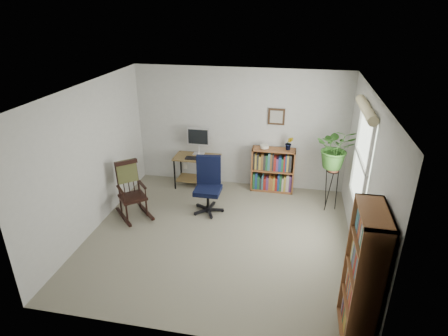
% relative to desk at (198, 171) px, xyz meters
% --- Properties ---
extents(floor, '(4.20, 4.00, 0.00)m').
position_rel_desk_xyz_m(floor, '(0.81, -1.70, -0.33)').
color(floor, gray).
rests_on(floor, ground).
extents(ceiling, '(4.20, 4.00, 0.00)m').
position_rel_desk_xyz_m(ceiling, '(0.81, -1.70, 2.07)').
color(ceiling, white).
rests_on(ceiling, ground).
extents(wall_back, '(4.20, 0.00, 2.40)m').
position_rel_desk_xyz_m(wall_back, '(0.81, 0.30, 0.87)').
color(wall_back, '#B9B9B5').
rests_on(wall_back, ground).
extents(wall_front, '(4.20, 0.00, 2.40)m').
position_rel_desk_xyz_m(wall_front, '(0.81, -3.70, 0.87)').
color(wall_front, '#B9B9B5').
rests_on(wall_front, ground).
extents(wall_left, '(0.00, 4.00, 2.40)m').
position_rel_desk_xyz_m(wall_left, '(-1.29, -1.70, 0.87)').
color(wall_left, '#B9B9B5').
rests_on(wall_left, ground).
extents(wall_right, '(0.00, 4.00, 2.40)m').
position_rel_desk_xyz_m(wall_right, '(2.91, -1.70, 0.87)').
color(wall_right, '#B9B9B5').
rests_on(wall_right, ground).
extents(window, '(0.12, 1.20, 1.50)m').
position_rel_desk_xyz_m(window, '(2.87, -1.40, 1.07)').
color(window, silver).
rests_on(window, wall_right).
extents(desk, '(0.91, 0.50, 0.66)m').
position_rel_desk_xyz_m(desk, '(0.00, 0.00, 0.00)').
color(desk, brown).
rests_on(desk, floor).
extents(monitor, '(0.46, 0.16, 0.56)m').
position_rel_desk_xyz_m(monitor, '(0.00, 0.14, 0.61)').
color(monitor, silver).
rests_on(monitor, desk).
extents(keyboard, '(0.40, 0.15, 0.02)m').
position_rel_desk_xyz_m(keyboard, '(0.00, -0.12, 0.34)').
color(keyboard, black).
rests_on(keyboard, desk).
extents(office_chair, '(0.63, 0.63, 1.04)m').
position_rel_desk_xyz_m(office_chair, '(0.45, -0.97, 0.19)').
color(office_chair, black).
rests_on(office_chair, floor).
extents(rocking_chair, '(0.98, 1.01, 1.02)m').
position_rel_desk_xyz_m(rocking_chair, '(-0.82, -1.36, 0.18)').
color(rocking_chair, black).
rests_on(rocking_chair, floor).
extents(low_bookshelf, '(0.85, 0.28, 0.89)m').
position_rel_desk_xyz_m(low_bookshelf, '(1.52, 0.12, 0.12)').
color(low_bookshelf, brown).
rests_on(low_bookshelf, floor).
extents(tall_bookshelf, '(0.31, 0.71, 1.63)m').
position_rel_desk_xyz_m(tall_bookshelf, '(2.73, -3.29, 0.48)').
color(tall_bookshelf, brown).
rests_on(tall_bookshelf, floor).
extents(plant_stand, '(0.31, 0.31, 0.89)m').
position_rel_desk_xyz_m(plant_stand, '(2.61, -0.42, 0.12)').
color(plant_stand, black).
rests_on(plant_stand, floor).
extents(spider_plant, '(1.69, 1.88, 1.46)m').
position_rel_desk_xyz_m(spider_plant, '(2.61, -0.42, 1.23)').
color(spider_plant, '#346A25').
rests_on(spider_plant, plant_stand).
extents(potted_plant_small, '(0.13, 0.24, 0.11)m').
position_rel_desk_xyz_m(potted_plant_small, '(1.80, 0.13, 0.62)').
color(potted_plant_small, '#346A25').
rests_on(potted_plant_small, low_bookshelf).
extents(framed_picture, '(0.32, 0.04, 0.32)m').
position_rel_desk_xyz_m(framed_picture, '(1.52, 0.27, 1.17)').
color(framed_picture, black).
rests_on(framed_picture, wall_back).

